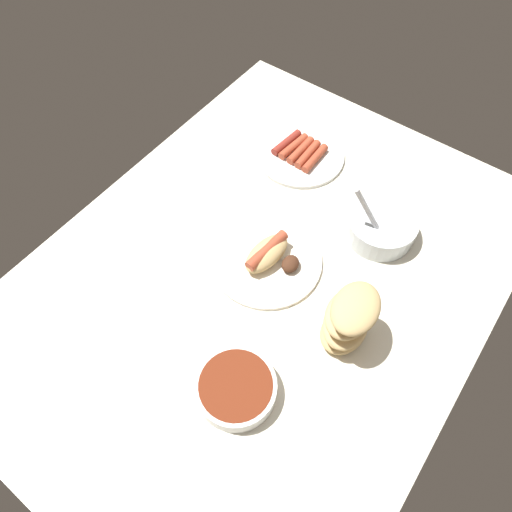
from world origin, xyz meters
TOP-DOWN VIEW (x-y plane):
  - ground_plane at (0.00, 0.00)cm, footprint 120.00×90.00cm
  - bowl_coleslaw at (-24.19, 14.88)cm, footprint 15.76×15.76cm
  - plate_hotdog_assembled at (-2.92, -1.17)cm, footprint 24.48×24.48cm
  - bread_stack at (2.04, 21.13)cm, footprint 13.02×10.72cm
  - plate_sausages at (-33.97, -13.20)cm, footprint 22.68×22.68cm
  - bowl_chili at (24.00, 11.03)cm, footprint 15.15×15.15cm

SIDE VIEW (x-z plane):
  - ground_plane at x=0.00cm, z-range -3.00..0.00cm
  - plate_sausages at x=-33.97cm, z-range -0.59..2.44cm
  - plate_hotdog_assembled at x=-2.92cm, z-range -1.14..4.47cm
  - bowl_chili at x=24.00cm, z-range 0.22..4.48cm
  - bowl_coleslaw at x=-24.19cm, z-range -4.73..10.97cm
  - bread_stack at x=2.04cm, z-range 0.00..14.40cm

